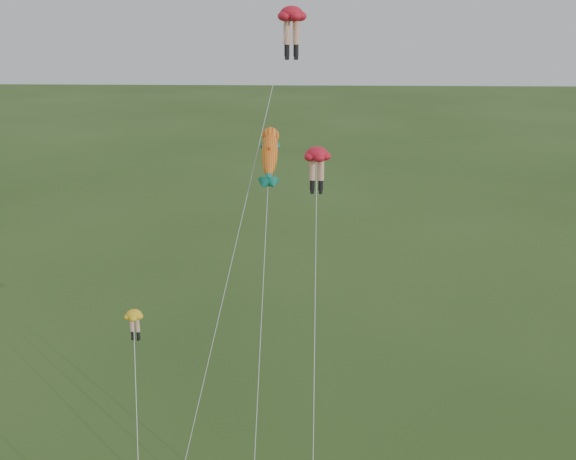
{
  "coord_description": "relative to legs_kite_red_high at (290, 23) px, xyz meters",
  "views": [
    {
      "loc": [
        2.68,
        -23.1,
        21.2
      ],
      "look_at": [
        1.79,
        6.0,
        10.76
      ],
      "focal_mm": 40.0,
      "sensor_mm": 36.0,
      "label": 1
    }
  ],
  "objects": [
    {
      "name": "legs_kite_red_high",
      "position": [
        0.0,
        0.0,
        0.0
      ],
      "size": [
        5.82,
        13.63,
        20.96
      ],
      "rotation": [
        0.0,
        0.0,
        0.15
      ],
      "color": "red",
      "rests_on": "ground"
    },
    {
      "name": "legs_kite_red_mid",
      "position": [
        1.41,
        -4.73,
        -6.22
      ],
      "size": [
        1.41,
        11.38,
        14.66
      ],
      "rotation": [
        0.0,
        0.0,
        -0.05
      ],
      "color": "red",
      "rests_on": "ground"
    },
    {
      "name": "legs_kite_yellow",
      "position": [
        -6.37,
        -10.46,
        -12.26
      ],
      "size": [
        1.73,
        6.39,
        8.7
      ],
      "rotation": [
        0.0,
        0.0,
        -0.16
      ],
      "color": "yellow",
      "rests_on": "ground"
    },
    {
      "name": "fish_kite",
      "position": [
        -0.88,
        -3.97,
        -5.91
      ],
      "size": [
        0.94,
        11.69,
        15.59
      ],
      "rotation": [
        0.68,
        0.0,
        0.0
      ],
      "color": "orange",
      "rests_on": "ground"
    }
  ]
}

